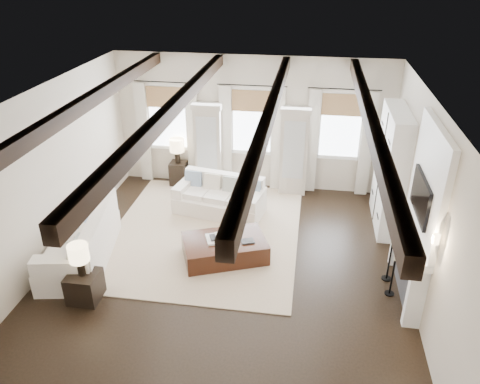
% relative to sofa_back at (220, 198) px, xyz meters
% --- Properties ---
extents(ground, '(7.50, 7.50, 0.00)m').
position_rel_sofa_back_xyz_m(ground, '(0.51, -2.28, -0.33)').
color(ground, black).
rests_on(ground, ground).
extents(room_shell, '(6.54, 7.54, 3.22)m').
position_rel_sofa_back_xyz_m(room_shell, '(1.26, -1.39, 1.56)').
color(room_shell, beige).
rests_on(room_shell, ground).
extents(area_rug, '(3.84, 4.50, 0.02)m').
position_rel_sofa_back_xyz_m(area_rug, '(-0.14, -0.96, -0.32)').
color(area_rug, '#C8B297').
rests_on(area_rug, ground).
extents(sofa_back, '(2.08, 1.23, 0.83)m').
position_rel_sofa_back_xyz_m(sofa_back, '(0.00, 0.00, 0.00)').
color(sofa_back, white).
rests_on(sofa_back, ground).
extents(sofa_left, '(1.43, 2.43, 0.98)m').
position_rel_sofa_back_xyz_m(sofa_left, '(-2.17, -2.23, 0.07)').
color(sofa_left, white).
rests_on(sofa_left, ground).
extents(ottoman, '(1.78, 1.46, 0.40)m').
position_rel_sofa_back_xyz_m(ottoman, '(0.43, -1.76, -0.13)').
color(ottoman, black).
rests_on(ottoman, ground).
extents(tray, '(0.61, 0.54, 0.04)m').
position_rel_sofa_back_xyz_m(tray, '(0.33, -1.75, 0.09)').
color(tray, white).
rests_on(tray, ottoman).
extents(book_lower, '(0.32, 0.28, 0.04)m').
position_rel_sofa_back_xyz_m(book_lower, '(0.29, -1.78, 0.13)').
color(book_lower, '#262628').
rests_on(book_lower, tray).
extents(book_upper, '(0.27, 0.24, 0.03)m').
position_rel_sofa_back_xyz_m(book_upper, '(0.35, -1.73, 0.16)').
color(book_upper, beige).
rests_on(book_upper, book_lower).
extents(book_loose, '(0.29, 0.26, 0.03)m').
position_rel_sofa_back_xyz_m(book_loose, '(0.86, -1.76, 0.08)').
color(book_loose, '#262628').
rests_on(book_loose, ottoman).
extents(side_table_front, '(0.50, 0.50, 0.50)m').
position_rel_sofa_back_xyz_m(side_table_front, '(-1.66, -3.29, -0.08)').
color(side_table_front, black).
rests_on(side_table_front, ground).
extents(lamp_front, '(0.33, 0.33, 0.57)m').
position_rel_sofa_back_xyz_m(lamp_front, '(-1.66, -3.29, 0.56)').
color(lamp_front, black).
rests_on(lamp_front, side_table_front).
extents(side_table_back, '(0.40, 0.40, 0.60)m').
position_rel_sofa_back_xyz_m(side_table_back, '(-1.29, 1.20, -0.03)').
color(side_table_back, black).
rests_on(side_table_back, ground).
extents(lamp_back, '(0.36, 0.36, 0.62)m').
position_rel_sofa_back_xyz_m(lamp_back, '(-1.29, 1.20, 0.68)').
color(lamp_back, black).
rests_on(lamp_back, side_table_back).
extents(candlestick_near, '(0.16, 0.16, 0.81)m').
position_rel_sofa_back_xyz_m(candlestick_near, '(3.41, -2.38, 0.00)').
color(candlestick_near, black).
rests_on(candlestick_near, ground).
extents(candlestick_far, '(0.18, 0.18, 0.86)m').
position_rel_sofa_back_xyz_m(candlestick_far, '(3.41, -1.96, 0.02)').
color(candlestick_far, black).
rests_on(candlestick_far, ground).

